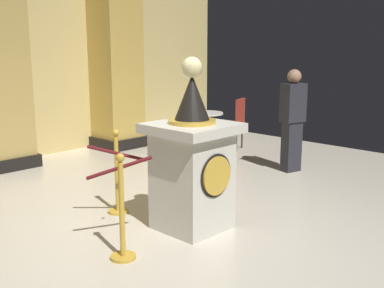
{
  "coord_description": "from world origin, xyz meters",
  "views": [
    {
      "loc": [
        -3.34,
        -3.38,
        1.96
      ],
      "look_at": [
        0.16,
        -0.01,
        0.93
      ],
      "focal_mm": 44.47,
      "sensor_mm": 36.0,
      "label": 1
    }
  ],
  "objects": [
    {
      "name": "bystander_guest",
      "position": [
        2.93,
        0.51,
        0.83
      ],
      "size": [
        0.4,
        0.3,
        1.58
      ],
      "color": "#26262D",
      "rests_on": "ground_plane"
    },
    {
      "name": "cafe_table",
      "position": [
        2.98,
        2.35,
        0.47
      ],
      "size": [
        0.62,
        0.62,
        0.74
      ],
      "color": "#332D28",
      "rests_on": "ground_plane"
    },
    {
      "name": "ground_plane",
      "position": [
        0.0,
        0.0,
        0.0
      ],
      "size": [
        10.3,
        10.3,
        0.0
      ],
      "primitive_type": "plane",
      "color": "beige"
    },
    {
      "name": "velvet_rope",
      "position": [
        -0.47,
        0.44,
        0.79
      ],
      "size": [
        0.9,
        0.91,
        0.22
      ],
      "color": "#591419"
    },
    {
      "name": "stanchion_far",
      "position": [
        -0.83,
        -0.07,
        0.35
      ],
      "size": [
        0.24,
        0.24,
        1.0
      ],
      "color": "gold",
      "rests_on": "ground_plane"
    },
    {
      "name": "pedestal_clock",
      "position": [
        0.16,
        -0.01,
        0.71
      ],
      "size": [
        0.83,
        0.83,
        1.83
      ],
      "color": "beige",
      "rests_on": "ground_plane"
    },
    {
      "name": "cafe_chair_red",
      "position": [
        3.55,
        2.13,
        0.57
      ],
      "size": [
        0.51,
        0.51,
        0.96
      ],
      "color": "black",
      "rests_on": "ground_plane"
    },
    {
      "name": "column_right",
      "position": [
        2.19,
        3.96,
        2.0
      ],
      "size": [
        0.92,
        0.92,
        4.03
      ],
      "color": "black",
      "rests_on": "ground_plane"
    },
    {
      "name": "stanchion_near",
      "position": [
        -0.11,
        0.95,
        0.35
      ],
      "size": [
        0.24,
        0.24,
        1.0
      ],
      "color": "gold",
      "rests_on": "ground_plane"
    },
    {
      "name": "column_centre_rear",
      "position": [
        0.0,
        3.96,
        2.0
      ],
      "size": [
        0.78,
        0.78,
        4.03
      ],
      "color": "black",
      "rests_on": "ground_plane"
    }
  ]
}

